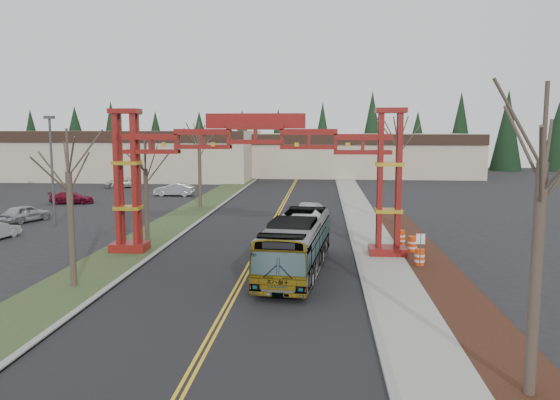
# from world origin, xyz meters

# --- Properties ---
(ground) EXTENTS (200.00, 200.00, 0.00)m
(ground) POSITION_xyz_m (0.00, 0.00, 0.00)
(ground) COLOR black
(ground) RESTS_ON ground
(road) EXTENTS (12.00, 110.00, 0.02)m
(road) POSITION_xyz_m (0.00, 25.00, 0.01)
(road) COLOR black
(road) RESTS_ON ground
(lane_line_left) EXTENTS (0.12, 100.00, 0.01)m
(lane_line_left) POSITION_xyz_m (-0.12, 25.00, 0.03)
(lane_line_left) COLOR yellow
(lane_line_left) RESTS_ON road
(lane_line_right) EXTENTS (0.12, 100.00, 0.01)m
(lane_line_right) POSITION_xyz_m (0.12, 25.00, 0.03)
(lane_line_right) COLOR yellow
(lane_line_right) RESTS_ON road
(curb_right) EXTENTS (0.30, 110.00, 0.15)m
(curb_right) POSITION_xyz_m (6.15, 25.00, 0.07)
(curb_right) COLOR gray
(curb_right) RESTS_ON ground
(sidewalk_right) EXTENTS (2.60, 110.00, 0.14)m
(sidewalk_right) POSITION_xyz_m (7.60, 25.00, 0.08)
(sidewalk_right) COLOR gray
(sidewalk_right) RESTS_ON ground
(landscape_strip) EXTENTS (2.60, 50.00, 0.12)m
(landscape_strip) POSITION_xyz_m (10.20, 10.00, 0.06)
(landscape_strip) COLOR black
(landscape_strip) RESTS_ON ground
(grass_median) EXTENTS (4.00, 110.00, 0.08)m
(grass_median) POSITION_xyz_m (-8.00, 25.00, 0.04)
(grass_median) COLOR #2D4422
(grass_median) RESTS_ON ground
(curb_left) EXTENTS (0.30, 110.00, 0.15)m
(curb_left) POSITION_xyz_m (-6.15, 25.00, 0.07)
(curb_left) COLOR gray
(curb_left) RESTS_ON ground
(gateway_arch) EXTENTS (18.20, 1.60, 8.90)m
(gateway_arch) POSITION_xyz_m (0.00, 18.00, 5.98)
(gateway_arch) COLOR maroon
(gateway_arch) RESTS_ON ground
(retail_building_west) EXTENTS (46.00, 22.30, 7.50)m
(retail_building_west) POSITION_xyz_m (-30.00, 71.96, 3.76)
(retail_building_west) COLOR #BDA891
(retail_building_west) RESTS_ON ground
(retail_building_east) EXTENTS (38.00, 20.30, 7.00)m
(retail_building_east) POSITION_xyz_m (10.00, 79.95, 3.51)
(retail_building_east) COLOR #BDA891
(retail_building_east) RESTS_ON ground
(conifer_treeline) EXTENTS (116.10, 5.60, 13.00)m
(conifer_treeline) POSITION_xyz_m (0.25, 92.00, 6.49)
(conifer_treeline) COLOR black
(conifer_treeline) RESTS_ON ground
(transit_bus) EXTENTS (3.67, 11.17, 3.06)m
(transit_bus) POSITION_xyz_m (2.68, 13.76, 1.53)
(transit_bus) COLOR #B5B8BD
(transit_bus) RESTS_ON ground
(silver_sedan) EXTENTS (2.45, 4.49, 1.40)m
(silver_sedan) POSITION_xyz_m (2.86, 31.28, 0.70)
(silver_sedan) COLOR #A5A8AD
(silver_sedan) RESTS_ON ground
(parked_car_near_a) EXTENTS (3.02, 4.58, 1.45)m
(parked_car_near_a) POSITION_xyz_m (-20.66, 28.34, 0.72)
(parked_car_near_a) COLOR #A9AAB1
(parked_car_near_a) RESTS_ON ground
(parked_car_mid_a) EXTENTS (4.60, 2.43, 1.27)m
(parked_car_mid_a) POSITION_xyz_m (-22.02, 39.74, 0.64)
(parked_car_mid_a) COLOR maroon
(parked_car_mid_a) RESTS_ON ground
(parked_car_far_a) EXTENTS (4.62, 1.66, 1.52)m
(parked_car_far_a) POSITION_xyz_m (-13.19, 47.17, 0.76)
(parked_car_far_a) COLOR #B7BAC0
(parked_car_far_a) RESTS_ON ground
(parked_car_far_b) EXTENTS (5.17, 3.54, 1.31)m
(parked_car_far_b) POSITION_xyz_m (-22.57, 55.90, 0.66)
(parked_car_far_b) COLOR silver
(parked_car_far_b) RESTS_ON ground
(bare_tree_median_near) EXTENTS (3.13, 3.13, 7.69)m
(bare_tree_median_near) POSITION_xyz_m (-8.00, 10.23, 5.59)
(bare_tree_median_near) COLOR #382D26
(bare_tree_median_near) RESTS_ON ground
(bare_tree_median_mid) EXTENTS (3.01, 3.01, 6.97)m
(bare_tree_median_mid) POSITION_xyz_m (-8.00, 21.48, 4.96)
(bare_tree_median_mid) COLOR #382D26
(bare_tree_median_mid) RESTS_ON ground
(bare_tree_median_far) EXTENTS (3.44, 3.44, 8.44)m
(bare_tree_median_far) POSITION_xyz_m (-8.00, 37.93, 6.13)
(bare_tree_median_far) COLOR #382D26
(bare_tree_median_far) RESTS_ON ground
(bare_tree_right_near) EXTENTS (3.29, 3.29, 8.89)m
(bare_tree_right_near) POSITION_xyz_m (10.00, 0.54, 6.67)
(bare_tree_right_near) COLOR #382D26
(bare_tree_right_near) RESTS_ON ground
(bare_tree_right_far) EXTENTS (3.50, 3.50, 9.14)m
(bare_tree_right_far) POSITION_xyz_m (10.00, 29.33, 6.78)
(bare_tree_right_far) COLOR #382D26
(bare_tree_right_far) RESTS_ON ground
(light_pole_near) EXTENTS (0.76, 0.38, 8.71)m
(light_pole_near) POSITION_xyz_m (-17.19, 26.54, 5.04)
(light_pole_near) COLOR #3F3F44
(light_pole_near) RESTS_ON ground
(light_pole_far) EXTENTS (0.86, 0.43, 9.93)m
(light_pole_far) POSITION_xyz_m (-20.55, 57.01, 5.74)
(light_pole_far) COLOR #3F3F44
(light_pole_far) RESTS_ON ground
(street_sign) EXTENTS (0.47, 0.06, 2.06)m
(street_sign) POSITION_xyz_m (9.35, 14.63, 1.48)
(street_sign) COLOR #3F3F44
(street_sign) RESTS_ON ground
(barrel_south) EXTENTS (0.55, 0.55, 1.03)m
(barrel_south) POSITION_xyz_m (9.50, 15.55, 0.51)
(barrel_south) COLOR #D9400C
(barrel_south) RESTS_ON ground
(barrel_mid) EXTENTS (0.58, 0.58, 1.08)m
(barrel_mid) POSITION_xyz_m (9.64, 18.96, 0.54)
(barrel_mid) COLOR #D9400C
(barrel_mid) RESTS_ON ground
(barrel_north) EXTENTS (0.56, 0.56, 1.04)m
(barrel_north) POSITION_xyz_m (9.25, 21.17, 0.52)
(barrel_north) COLOR #D9400C
(barrel_north) RESTS_ON ground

